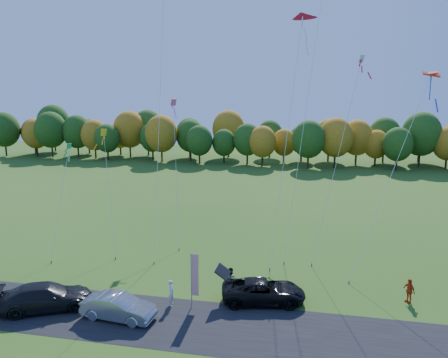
% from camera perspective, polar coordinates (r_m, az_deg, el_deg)
% --- Properties ---
extents(ground, '(160.00, 160.00, 0.00)m').
position_cam_1_polar(ground, '(31.43, -2.27, -14.82)').
color(ground, '#2B5215').
extents(asphalt_strip, '(90.00, 6.00, 0.01)m').
position_cam_1_polar(asphalt_strip, '(28.02, -4.32, -18.35)').
color(asphalt_strip, black).
rests_on(asphalt_strip, ground).
extents(tree_line, '(116.00, 12.00, 10.00)m').
position_cam_1_polar(tree_line, '(83.77, 6.74, 1.91)').
color(tree_line, '#1E4711').
rests_on(tree_line, ground).
extents(black_suv, '(5.95, 3.55, 1.55)m').
position_cam_1_polar(black_suv, '(30.22, 5.18, -14.36)').
color(black_suv, black).
rests_on(black_suv, ground).
extents(silver_sedan, '(4.80, 2.05, 1.54)m').
position_cam_1_polar(silver_sedan, '(28.90, -13.63, -15.95)').
color(silver_sedan, '#A2A2A7').
rests_on(silver_sedan, ground).
extents(dark_truck_a, '(6.32, 4.72, 1.70)m').
position_cam_1_polar(dark_truck_a, '(31.38, -22.23, -14.05)').
color(dark_truck_a, black).
rests_on(dark_truck_a, ground).
extents(person_tailgate_a, '(0.61, 0.75, 1.76)m').
position_cam_1_polar(person_tailgate_a, '(29.85, -6.91, -14.52)').
color(person_tailgate_a, beige).
rests_on(person_tailgate_a, ground).
extents(person_tailgate_b, '(0.93, 1.01, 1.69)m').
position_cam_1_polar(person_tailgate_b, '(31.61, 0.94, -12.95)').
color(person_tailgate_b, gray).
rests_on(person_tailgate_b, ground).
extents(person_east, '(0.87, 1.03, 1.65)m').
position_cam_1_polar(person_east, '(32.49, 23.02, -13.26)').
color(person_east, red).
rests_on(person_east, ground).
extents(feather_flag, '(0.50, 0.08, 3.79)m').
position_cam_1_polar(feather_flag, '(28.81, -3.94, -12.32)').
color(feather_flag, '#999999').
rests_on(feather_flag, ground).
extents(kite_delta_blue, '(3.40, 10.82, 27.89)m').
position_cam_1_polar(kite_delta_blue, '(38.98, -8.35, 11.54)').
color(kite_delta_blue, '#4C3F33').
rests_on(kite_delta_blue, ground).
extents(kite_parafoil_orange, '(4.96, 11.43, 32.30)m').
position_cam_1_polar(kite_parafoil_orange, '(39.30, 11.47, 14.36)').
color(kite_parafoil_orange, '#4C3F33').
rests_on(kite_parafoil_orange, ground).
extents(kite_delta_red, '(2.83, 10.56, 21.86)m').
position_cam_1_polar(kite_delta_red, '(37.46, 8.38, 6.67)').
color(kite_delta_red, '#4C3F33').
rests_on(kite_delta_red, ground).
extents(kite_parafoil_rainbow, '(7.35, 7.43, 15.69)m').
position_cam_1_polar(kite_parafoil_rainbow, '(35.69, 21.12, 0.72)').
color(kite_parafoil_rainbow, '#4C3F33').
rests_on(kite_parafoil_rainbow, ground).
extents(kite_diamond_yellow, '(3.58, 5.58, 10.79)m').
position_cam_1_polar(kite_diamond_yellow, '(39.60, -14.77, -1.61)').
color(kite_diamond_yellow, '#4C3F33').
rests_on(kite_diamond_yellow, ground).
extents(kite_diamond_green, '(1.33, 5.81, 9.52)m').
position_cam_1_polar(kite_diamond_green, '(40.18, -20.54, -2.52)').
color(kite_diamond_green, '#4C3F33').
rests_on(kite_diamond_green, ground).
extents(kite_diamond_white, '(3.98, 5.60, 17.15)m').
position_cam_1_polar(kite_diamond_white, '(36.90, 14.57, 2.50)').
color(kite_diamond_white, '#4C3F33').
rests_on(kite_diamond_white, ground).
extents(kite_diamond_pink, '(3.52, 8.83, 13.43)m').
position_cam_1_polar(kite_diamond_pink, '(41.85, -6.28, 1.18)').
color(kite_diamond_pink, '#4C3F33').
rests_on(kite_diamond_pink, ground).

